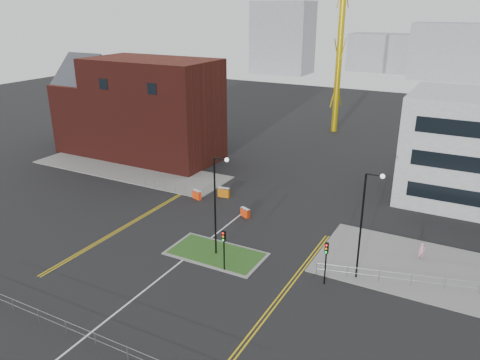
{
  "coord_description": "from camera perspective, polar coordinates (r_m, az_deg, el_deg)",
  "views": [
    {
      "loc": [
        21.12,
        -23.25,
        20.75
      ],
      "look_at": [
        1.32,
        13.8,
        5.0
      ],
      "focal_mm": 35.0,
      "sensor_mm": 36.0,
      "label": 1
    }
  ],
  "objects": [
    {
      "name": "traffic_light_right",
      "position": [
        37.27,
        10.45,
        -9.03
      ],
      "size": [
        0.28,
        0.33,
        3.65
      ],
      "color": "black",
      "rests_on": "ground"
    },
    {
      "name": "ground",
      "position": [
        37.65,
        -12.09,
        -13.42
      ],
      "size": [
        200.0,
        200.0,
        0.0
      ],
      "primitive_type": "plane",
      "color": "black",
      "rests_on": "ground"
    },
    {
      "name": "streetlamp_island",
      "position": [
        39.61,
        -2.81,
        -2.25
      ],
      "size": [
        1.46,
        0.36,
        9.18
      ],
      "color": "black",
      "rests_on": "ground"
    },
    {
      "name": "railing_right",
      "position": [
        40.09,
        23.75,
        -11.27
      ],
      "size": [
        19.05,
        5.05,
        1.1
      ],
      "color": "gray",
      "rests_on": "ground"
    },
    {
      "name": "barrier_left",
      "position": [
        53.45,
        -5.3,
        -1.74
      ],
      "size": [
        1.29,
        0.8,
        1.03
      ],
      "color": "#FF3E0E",
      "rests_on": "ground"
    },
    {
      "name": "pedestrian",
      "position": [
        43.81,
        21.26,
        -8.11
      ],
      "size": [
        0.67,
        0.6,
        1.55
      ],
      "primitive_type": "imported",
      "rotation": [
        0.0,
        0.0,
        0.51
      ],
      "color": "#F49EBB",
      "rests_on": "ground"
    },
    {
      "name": "barrier_mid",
      "position": [
        53.75,
        -1.99,
        -1.47
      ],
      "size": [
        1.38,
        0.57,
        1.13
      ],
      "color": "#CB6A0B",
      "rests_on": "ground"
    },
    {
      "name": "streetlamp_right_near",
      "position": [
        37.26,
        14.95,
        -4.5
      ],
      "size": [
        1.46,
        0.36,
        9.18
      ],
      "color": "black",
      "rests_on": "ground"
    },
    {
      "name": "traffic_light_island",
      "position": [
        38.45,
        -1.99,
        -7.69
      ],
      "size": [
        0.28,
        0.33,
        3.65
      ],
      "color": "black",
      "rests_on": "ground"
    },
    {
      "name": "brick_building",
      "position": [
        69.02,
        -12.46,
        8.45
      ],
      "size": [
        24.2,
        10.07,
        14.24
      ],
      "color": "#481612",
      "rests_on": "ground"
    },
    {
      "name": "skyline_d",
      "position": [
        166.48,
        18.54,
        14.45
      ],
      "size": [
        30.0,
        12.0,
        12.0
      ],
      "primitive_type": "cube",
      "color": "gray",
      "rests_on": "ground"
    },
    {
      "name": "island_kerb",
      "position": [
        42.09,
        -2.94,
        -8.96
      ],
      "size": [
        8.6,
        4.6,
        0.08
      ],
      "primitive_type": "cube",
      "color": "slate",
      "rests_on": "ground"
    },
    {
      "name": "yellow_right_a",
      "position": [
        37.7,
        5.53,
        -12.95
      ],
      "size": [
        0.12,
        20.0,
        0.01
      ],
      "primitive_type": "cube",
      "color": "gold",
      "rests_on": "ground"
    },
    {
      "name": "railing_front",
      "position": [
        33.8,
        -18.94,
        -16.96
      ],
      "size": [
        24.05,
        0.05,
        1.1
      ],
      "color": "gray",
      "rests_on": "ground"
    },
    {
      "name": "skyline_b",
      "position": [
        154.18,
        24.66,
        14.02
      ],
      "size": [
        24.0,
        12.0,
        16.0
      ],
      "primitive_type": "cube",
      "color": "gray",
      "rests_on": "ground"
    },
    {
      "name": "barrier_right",
      "position": [
        48.81,
        0.64,
        -3.94
      ],
      "size": [
        1.19,
        0.8,
        0.95
      ],
      "color": "#FB3D0D",
      "rests_on": "ground"
    },
    {
      "name": "yellow_left_a",
      "position": [
        49.43,
        -12.77,
        -4.81
      ],
      "size": [
        0.12,
        24.0,
        0.01
      ],
      "primitive_type": "cube",
      "color": "gold",
      "rests_on": "ground"
    },
    {
      "name": "centre_line",
      "position": [
        38.91,
        -10.18,
        -12.03
      ],
      "size": [
        0.15,
        30.0,
        0.01
      ],
      "primitive_type": "cube",
      "color": "silver",
      "rests_on": "ground"
    },
    {
      "name": "skyline_a",
      "position": [
        156.05,
        5.23,
        16.89
      ],
      "size": [
        18.0,
        12.0,
        22.0
      ],
      "primitive_type": "cube",
      "color": "gray",
      "rests_on": "ground"
    },
    {
      "name": "grass_island",
      "position": [
        42.08,
        -2.94,
        -8.93
      ],
      "size": [
        8.0,
        4.0,
        0.12
      ],
      "primitive_type": "cube",
      "color": "#294F1A",
      "rests_on": "ground"
    },
    {
      "name": "pavement_right",
      "position": [
        42.62,
        25.97,
        -10.8
      ],
      "size": [
        24.0,
        10.0,
        0.12
      ],
      "primitive_type": "cube",
      "color": "slate",
      "rests_on": "ground"
    },
    {
      "name": "railing_left",
      "position": [
        55.98,
        -9.13,
        -0.66
      ],
      "size": [
        6.05,
        0.05,
        1.1
      ],
      "color": "gray",
      "rests_on": "ground"
    },
    {
      "name": "yellow_left_b",
      "position": [
        49.25,
        -12.51,
        -4.89
      ],
      "size": [
        0.12,
        24.0,
        0.01
      ],
      "primitive_type": "cube",
      "color": "gold",
      "rests_on": "ground"
    },
    {
      "name": "yellow_right_b",
      "position": [
        37.61,
        5.96,
        -13.06
      ],
      "size": [
        0.12,
        20.0,
        0.01
      ],
      "primitive_type": "cube",
      "color": "gold",
      "rests_on": "ground"
    },
    {
      "name": "pavement_left",
      "position": [
        64.55,
        -13.38,
        1.28
      ],
      "size": [
        28.0,
        8.0,
        0.12
      ],
      "primitive_type": "cube",
      "color": "slate",
      "rests_on": "ground"
    }
  ]
}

